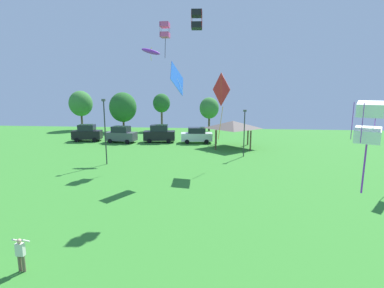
% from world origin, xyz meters
% --- Properties ---
extents(person_standing_near_foreground, '(0.52, 0.46, 1.58)m').
position_xyz_m(person_standing_near_foreground, '(-5.38, 11.45, 0.88)').
color(person_standing_near_foreground, brown).
rests_on(person_standing_near_foreground, ground).
extents(kite_flying_0, '(1.69, 2.74, 6.43)m').
position_xyz_m(kite_flying_0, '(3.09, 29.75, 7.61)').
color(kite_flying_0, red).
extents(kite_flying_3, '(1.22, 3.07, 3.00)m').
position_xyz_m(kite_flying_3, '(-0.75, 26.82, 8.71)').
color(kite_flying_3, blue).
extents(kite_flying_5, '(0.90, 0.92, 2.63)m').
position_xyz_m(kite_flying_5, '(7.24, 9.11, 6.93)').
color(kite_flying_5, white).
extents(kite_flying_6, '(1.02, 1.04, 3.70)m').
position_xyz_m(kite_flying_6, '(-2.99, 33.43, 13.98)').
color(kite_flying_6, '#E54C93').
extents(kite_flying_7, '(0.82, 0.85, 1.34)m').
position_xyz_m(kite_flying_7, '(1.26, 23.20, 12.75)').
color(kite_flying_7, black).
extents(kite_flying_8, '(2.44, 0.73, 1.59)m').
position_xyz_m(kite_flying_8, '(-5.28, 36.44, 12.15)').
color(kite_flying_8, purple).
extents(parked_car_leftmost, '(4.44, 2.44, 2.51)m').
position_xyz_m(parked_car_leftmost, '(-17.06, 43.46, 1.23)').
color(parked_car_leftmost, black).
rests_on(parked_car_leftmost, ground).
extents(parked_car_second_from_left, '(4.61, 2.52, 2.40)m').
position_xyz_m(parked_car_second_from_left, '(-11.50, 42.75, 1.18)').
color(parked_car_second_from_left, '#4C5156').
rests_on(parked_car_second_from_left, ground).
extents(parked_car_third_from_left, '(4.74, 2.35, 2.60)m').
position_xyz_m(parked_car_third_from_left, '(-5.95, 43.53, 1.27)').
color(parked_car_third_from_left, black).
rests_on(parked_car_third_from_left, ground).
extents(parked_car_rightmost_in_row, '(4.68, 2.38, 2.26)m').
position_xyz_m(parked_car_rightmost_in_row, '(-0.39, 43.53, 1.12)').
color(parked_car_rightmost_in_row, silver).
rests_on(parked_car_rightmost_in_row, ground).
extents(park_pavilion, '(5.76, 5.15, 3.60)m').
position_xyz_m(park_pavilion, '(4.71, 40.63, 3.08)').
color(park_pavilion, brown).
rests_on(park_pavilion, ground).
extents(light_post_0, '(0.36, 0.20, 5.48)m').
position_xyz_m(light_post_0, '(5.83, 35.12, 3.13)').
color(light_post_0, '#2D2D33').
rests_on(light_post_0, ground).
extents(light_post_1, '(0.36, 0.20, 6.82)m').
position_xyz_m(light_post_1, '(-8.79, 30.02, 3.82)').
color(light_post_1, '#2D2D33').
rests_on(light_post_1, ground).
extents(treeline_tree_0, '(4.39, 4.39, 7.44)m').
position_xyz_m(treeline_tree_0, '(-23.72, 55.77, 5.01)').
color(treeline_tree_0, brown).
rests_on(treeline_tree_0, ground).
extents(treeline_tree_1, '(4.98, 4.98, 7.19)m').
position_xyz_m(treeline_tree_1, '(-15.02, 54.55, 4.44)').
color(treeline_tree_1, brown).
rests_on(treeline_tree_1, ground).
extents(treeline_tree_2, '(3.24, 3.24, 6.92)m').
position_xyz_m(treeline_tree_2, '(-8.19, 56.74, 5.10)').
color(treeline_tree_2, brown).
rests_on(treeline_tree_2, ground).
extents(treeline_tree_3, '(3.56, 3.56, 6.27)m').
position_xyz_m(treeline_tree_3, '(0.90, 55.98, 4.29)').
color(treeline_tree_3, brown).
rests_on(treeline_tree_3, ground).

